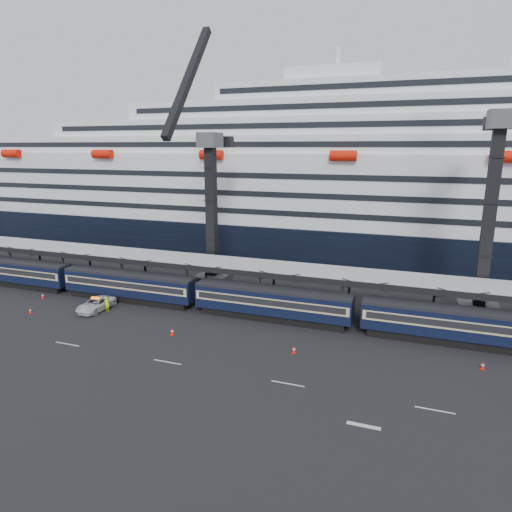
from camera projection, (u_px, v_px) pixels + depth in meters
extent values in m
plane|color=black|center=(320.00, 367.00, 42.75)|extent=(260.00, 260.00, 0.00)
cube|color=beige|center=(67.00, 344.00, 47.74)|extent=(3.00, 0.15, 0.02)
cube|color=beige|center=(168.00, 362.00, 43.75)|extent=(3.00, 0.15, 0.02)
cube|color=beige|center=(288.00, 384.00, 39.75)|extent=(3.00, 0.15, 0.02)
cube|color=beige|center=(435.00, 410.00, 35.76)|extent=(3.00, 0.15, 0.02)
cube|color=beige|center=(364.00, 426.00, 33.77)|extent=(2.50, 0.40, 0.02)
cube|color=black|center=(16.00, 283.00, 67.75)|extent=(17.48, 2.40, 0.90)
cube|color=black|center=(15.00, 271.00, 67.33)|extent=(19.00, 2.80, 2.70)
cube|color=beige|center=(15.00, 269.00, 67.26)|extent=(18.62, 2.92, 1.05)
cube|color=black|center=(15.00, 269.00, 67.24)|extent=(17.86, 2.98, 0.70)
cube|color=black|center=(14.00, 261.00, 66.97)|extent=(19.00, 2.50, 0.35)
cube|color=black|center=(130.00, 297.00, 61.09)|extent=(17.48, 2.40, 0.90)
cube|color=black|center=(129.00, 285.00, 60.67)|extent=(19.00, 2.80, 2.70)
cube|color=beige|center=(129.00, 282.00, 60.60)|extent=(18.62, 2.92, 1.05)
cube|color=black|center=(129.00, 282.00, 60.59)|extent=(17.86, 2.98, 0.70)
cube|color=black|center=(129.00, 274.00, 60.32)|extent=(19.00, 2.50, 0.35)
cube|color=black|center=(272.00, 316.00, 54.44)|extent=(17.48, 2.40, 0.90)
cube|color=black|center=(272.00, 302.00, 54.02)|extent=(19.00, 2.80, 2.70)
cube|color=beige|center=(272.00, 299.00, 53.95)|extent=(18.62, 2.92, 1.05)
cube|color=black|center=(272.00, 299.00, 53.94)|extent=(17.86, 2.98, 0.70)
cube|color=black|center=(272.00, 290.00, 53.67)|extent=(19.00, 2.50, 0.35)
cube|color=black|center=(453.00, 339.00, 47.78)|extent=(17.48, 2.40, 0.90)
cube|color=black|center=(455.00, 323.00, 47.36)|extent=(19.00, 2.80, 2.70)
cube|color=beige|center=(455.00, 321.00, 47.29)|extent=(18.62, 2.92, 1.05)
cube|color=black|center=(455.00, 320.00, 47.28)|extent=(17.86, 2.98, 0.70)
cube|color=black|center=(457.00, 310.00, 47.01)|extent=(19.00, 2.50, 0.35)
cube|color=#9EA0A6|center=(347.00, 274.00, 54.27)|extent=(130.00, 6.00, 0.25)
cube|color=black|center=(342.00, 283.00, 51.60)|extent=(130.00, 0.25, 0.70)
cube|color=black|center=(350.00, 270.00, 57.08)|extent=(130.00, 0.25, 0.70)
cube|color=black|center=(11.00, 265.00, 68.98)|extent=(0.25, 0.25, 5.40)
cube|color=black|center=(40.00, 257.00, 74.10)|extent=(0.25, 0.25, 5.40)
cube|color=black|center=(64.00, 271.00, 65.65)|extent=(0.25, 0.25, 5.40)
cube|color=black|center=(90.00, 262.00, 70.77)|extent=(0.25, 0.25, 5.40)
cube|color=black|center=(122.00, 278.00, 62.33)|extent=(0.25, 0.25, 5.40)
cube|color=black|center=(145.00, 268.00, 67.44)|extent=(0.25, 0.25, 5.40)
cube|color=black|center=(187.00, 285.00, 59.00)|extent=(0.25, 0.25, 5.40)
cube|color=black|center=(206.00, 274.00, 64.12)|extent=(0.25, 0.25, 5.40)
cube|color=black|center=(260.00, 293.00, 55.67)|extent=(0.25, 0.25, 5.40)
cube|color=black|center=(274.00, 281.00, 60.79)|extent=(0.25, 0.25, 5.40)
cube|color=black|center=(342.00, 303.00, 52.35)|extent=(0.25, 0.25, 5.40)
cube|color=black|center=(349.00, 289.00, 57.46)|extent=(0.25, 0.25, 5.40)
cube|color=black|center=(435.00, 313.00, 49.02)|extent=(0.25, 0.25, 5.40)
cube|color=black|center=(434.00, 297.00, 54.14)|extent=(0.25, 0.25, 5.40)
cube|color=black|center=(374.00, 239.00, 83.95)|extent=(200.00, 28.00, 7.00)
cube|color=silver|center=(377.00, 187.00, 81.73)|extent=(190.00, 26.88, 12.00)
cube|color=silver|center=(380.00, 144.00, 79.98)|extent=(160.00, 24.64, 3.00)
cube|color=black|center=(372.00, 144.00, 68.68)|extent=(153.60, 0.12, 0.90)
cube|color=silver|center=(381.00, 127.00, 79.28)|extent=(124.00, 21.84, 3.00)
cube|color=black|center=(374.00, 124.00, 69.25)|extent=(119.04, 0.12, 0.90)
cube|color=silver|center=(382.00, 109.00, 78.58)|extent=(90.00, 19.04, 3.00)
cube|color=black|center=(376.00, 104.00, 69.83)|extent=(86.40, 0.12, 0.90)
cube|color=silver|center=(383.00, 90.00, 77.87)|extent=(56.00, 16.24, 3.00)
cube|color=black|center=(379.00, 84.00, 70.41)|extent=(53.76, 0.12, 0.90)
cube|color=silver|center=(337.00, 77.00, 79.95)|extent=(16.00, 12.00, 2.50)
cylinder|color=red|center=(11.00, 153.00, 90.84)|extent=(4.00, 1.60, 1.60)
cylinder|color=red|center=(103.00, 154.00, 83.52)|extent=(4.00, 1.60, 1.60)
cylinder|color=red|center=(211.00, 155.00, 76.20)|extent=(4.00, 1.60, 1.60)
cylinder|color=red|center=(343.00, 156.00, 68.88)|extent=(4.00, 1.60, 1.60)
cylinder|color=red|center=(506.00, 157.00, 61.56)|extent=(4.00, 1.60, 1.60)
cube|color=#47494E|center=(213.00, 281.00, 66.52)|extent=(4.50, 4.50, 2.00)
cube|color=black|center=(212.00, 213.00, 64.19)|extent=(1.30, 1.30, 18.00)
cube|color=#47494E|center=(210.00, 140.00, 61.85)|extent=(2.60, 3.20, 2.00)
cube|color=black|center=(188.00, 81.00, 54.95)|extent=(0.90, 12.26, 14.37)
cube|color=black|center=(218.00, 140.00, 64.15)|extent=(0.90, 5.04, 0.90)
cube|color=black|center=(225.00, 142.00, 66.50)|extent=(2.20, 1.60, 1.60)
cube|color=#47494E|center=(478.00, 313.00, 53.97)|extent=(4.50, 4.50, 2.00)
cube|color=black|center=(489.00, 221.00, 51.39)|extent=(1.30, 1.30, 20.00)
cube|color=#47494E|center=(501.00, 119.00, 48.82)|extent=(2.60, 3.20, 2.00)
cube|color=black|center=(497.00, 121.00, 51.38)|extent=(0.90, 5.60, 0.90)
cube|color=black|center=(494.00, 124.00, 53.99)|extent=(2.20, 1.60, 1.60)
imported|color=silver|center=(96.00, 304.00, 57.45)|extent=(2.59, 5.60, 1.56)
imported|color=#D7FF0D|center=(107.00, 304.00, 57.07)|extent=(0.71, 0.48, 1.89)
cube|color=red|center=(43.00, 298.00, 62.17)|extent=(0.38, 0.38, 0.04)
cone|color=red|center=(43.00, 295.00, 62.08)|extent=(0.32, 0.32, 0.72)
cylinder|color=white|center=(43.00, 295.00, 62.08)|extent=(0.27, 0.27, 0.12)
cube|color=red|center=(31.00, 313.00, 56.61)|extent=(0.35, 0.35, 0.04)
cone|color=red|center=(30.00, 310.00, 56.53)|extent=(0.30, 0.30, 0.67)
cylinder|color=white|center=(30.00, 310.00, 56.53)|extent=(0.25, 0.25, 0.11)
cube|color=red|center=(172.00, 335.00, 50.06)|extent=(0.42, 0.42, 0.04)
cone|color=red|center=(172.00, 331.00, 49.96)|extent=(0.36, 0.36, 0.80)
cylinder|color=white|center=(172.00, 331.00, 49.96)|extent=(0.30, 0.30, 0.13)
cube|color=red|center=(294.00, 353.00, 45.64)|extent=(0.41, 0.41, 0.04)
cone|color=red|center=(294.00, 349.00, 45.55)|extent=(0.34, 0.34, 0.77)
cylinder|color=white|center=(294.00, 349.00, 45.55)|extent=(0.29, 0.29, 0.13)
cube|color=red|center=(482.00, 369.00, 42.38)|extent=(0.38, 0.38, 0.04)
cone|color=red|center=(483.00, 365.00, 42.29)|extent=(0.32, 0.32, 0.72)
cylinder|color=white|center=(483.00, 365.00, 42.29)|extent=(0.27, 0.27, 0.12)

